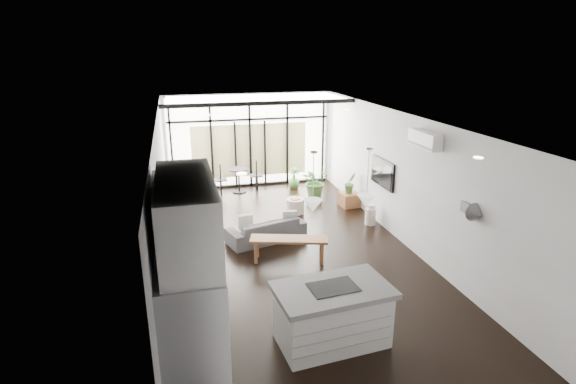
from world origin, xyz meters
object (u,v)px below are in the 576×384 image
console_bench (289,249)px  milk_can (371,214)px  pouf (295,206)px  tv (383,173)px  fridge (192,349)px  sofa (266,226)px  island (332,315)px

console_bench → milk_can: 2.76m
pouf → tv: 2.44m
tv → fridge: bearing=-133.1°
console_bench → tv: bearing=43.3°
fridge → console_bench: 4.23m
sofa → tv: (2.83, 0.21, 0.96)m
island → fridge: size_ratio=0.85×
tv → sofa: bearing=-175.8°
island → tv: (2.65, 3.99, 0.85)m
fridge → milk_can: (4.42, 5.01, -0.71)m
island → fridge: (-1.99, -0.96, 0.52)m
sofa → pouf: bearing=-141.7°
console_bench → milk_can: milk_can is taller
island → pouf: 5.33m
sofa → console_bench: (0.24, -1.11, -0.09)m
milk_can → sofa: bearing=-174.1°
console_bench → milk_can: bearing=46.4°
fridge → pouf: size_ratio=4.08×
console_bench → pouf: (0.83, 2.58, -0.06)m
sofa → pouf: (1.07, 1.48, -0.15)m
milk_can → tv: size_ratio=0.46×
island → pouf: size_ratio=3.47×
pouf → console_bench: bearing=-107.9°
sofa → tv: bearing=168.4°
island → console_bench: island is taller
console_bench → pouf: 2.72m
console_bench → tv: tv is taller
sofa → milk_can: size_ratio=3.43×
fridge → pouf: 6.89m
fridge → sofa: 5.11m
sofa → island: bearing=77.0°
fridge → sofa: size_ratio=1.11×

